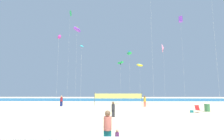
# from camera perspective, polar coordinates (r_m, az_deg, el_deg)

# --- Properties ---
(ground_plane) EXTENTS (120.00, 120.00, 0.00)m
(ground_plane) POSITION_cam_1_polar(r_m,az_deg,el_deg) (18.89, 2.70, -15.29)
(ground_plane) COLOR beige
(ocean_band) EXTENTS (120.00, 20.00, 0.01)m
(ocean_band) POSITION_cam_1_polar(r_m,az_deg,el_deg) (53.87, 1.77, -10.23)
(ocean_band) COLOR #1E6B99
(ocean_band) RESTS_ON ground
(mother_figure) EXTENTS (0.38, 0.38, 1.66)m
(mother_figure) POSITION_cam_1_polar(r_m,az_deg,el_deg) (8.16, -1.55, -19.30)
(mother_figure) COLOR #19727A
(mother_figure) RESTS_ON ground
(toddler_figure) EXTENTS (0.19, 0.19, 0.82)m
(toddler_figure) POSITION_cam_1_polar(r_m,az_deg,el_deg) (8.14, 1.81, -22.57)
(toddler_figure) COLOR navy
(toddler_figure) RESTS_ON ground
(beachgoer_maroon_shirt) EXTENTS (0.43, 0.43, 1.86)m
(beachgoer_maroon_shirt) POSITION_cam_1_polar(r_m,az_deg,el_deg) (30.56, -17.21, -10.12)
(beachgoer_maroon_shirt) COLOR navy
(beachgoer_maroon_shirt) RESTS_ON ground
(beachgoer_mustard_shirt) EXTENTS (0.43, 0.43, 1.87)m
(beachgoer_mustard_shirt) POSITION_cam_1_polar(r_m,az_deg,el_deg) (28.93, 11.33, -10.46)
(beachgoer_mustard_shirt) COLOR #EA7260
(beachgoer_mustard_shirt) RESTS_ON ground
(beachgoer_charcoal_shirt) EXTENTS (0.35, 0.35, 1.54)m
(beachgoer_charcoal_shirt) POSITION_cam_1_polar(r_m,az_deg,el_deg) (17.16, 0.44, -13.32)
(beachgoer_charcoal_shirt) COLOR #2D2D33
(beachgoer_charcoal_shirt) RESTS_ON ground
(folding_beach_chair) EXTENTS (0.52, 0.65, 0.89)m
(folding_beach_chair) POSITION_cam_1_polar(r_m,az_deg,el_deg) (23.22, 27.66, -11.84)
(folding_beach_chair) COLOR red
(folding_beach_chair) RESTS_ON ground
(trash_barrel) EXTENTS (0.66, 0.66, 0.96)m
(trash_barrel) POSITION_cam_1_polar(r_m,az_deg,el_deg) (24.97, 30.21, -11.28)
(trash_barrel) COLOR #3F7F4C
(trash_barrel) RESTS_ON ground
(volleyball_net) EXTENTS (8.97, 0.23, 2.40)m
(volleyball_net) POSITION_cam_1_polar(r_m,az_deg,el_deg) (31.16, 2.17, -9.19)
(volleyball_net) COLOR #4C4C51
(volleyball_net) RESTS_ON ground
(beach_handbag) EXTENTS (0.37, 0.18, 0.30)m
(beach_handbag) POSITION_cam_1_polar(r_m,az_deg,el_deg) (22.78, 26.00, -12.84)
(beach_handbag) COLOR #19727A
(beach_handbag) RESTS_ON ground
(kite_yellow_inflatable) EXTENTS (1.57, 0.58, 9.11)m
(kite_yellow_inflatable) POSITION_cam_1_polar(r_m,az_deg,el_deg) (39.00, 9.62, 1.64)
(kite_yellow_inflatable) COLOR silver
(kite_yellow_inflatable) RESTS_ON ground
(kite_magenta_delta) EXTENTS (0.97, 0.59, 15.03)m
(kite_magenta_delta) POSITION_cam_1_polar(r_m,az_deg,el_deg) (38.55, -17.99, 10.94)
(kite_magenta_delta) COLOR silver
(kite_magenta_delta) RESTS_ON ground
(kite_green_inflatable) EXTENTS (1.26, 2.06, 10.77)m
(kite_green_inflatable) POSITION_cam_1_polar(r_m,az_deg,el_deg) (33.49, 6.05, 5.81)
(kite_green_inflatable) COLOR silver
(kite_green_inflatable) RESTS_ON ground
(kite_pink_delta) EXTENTS (0.94, 1.74, 11.82)m
(kite_pink_delta) POSITION_cam_1_polar(r_m,az_deg,el_deg) (33.70, 17.38, 7.25)
(kite_pink_delta) COLOR silver
(kite_pink_delta) RESTS_ON ground
(kite_green_tube) EXTENTS (1.28, 1.67, 9.38)m
(kite_green_tube) POSITION_cam_1_polar(r_m,az_deg,el_deg) (37.67, 2.97, 2.52)
(kite_green_tube) COLOR silver
(kite_green_tube) RESTS_ON ground
(kite_violet_inflatable) EXTENTS (1.53, 2.11, 14.97)m
(kite_violet_inflatable) POSITION_cam_1_polar(r_m,az_deg,el_deg) (33.17, -12.05, 13.62)
(kite_violet_inflatable) COLOR silver
(kite_violet_inflatable) RESTS_ON ground
(kite_green_delta) EXTENTS (0.35, 1.50, 22.74)m
(kite_green_delta) POSITION_cam_1_polar(r_m,az_deg,el_deg) (44.49, -14.38, 18.56)
(kite_green_delta) COLOR silver
(kite_green_delta) RESTS_ON ground
(kite_violet_box) EXTENTS (0.91, 0.91, 18.26)m
(kite_violet_box) POSITION_cam_1_polar(r_m,az_deg,el_deg) (38.90, 22.76, 15.93)
(kite_violet_box) COLOR silver
(kite_violet_box) RESTS_ON ground
(kite_cyan_diamond) EXTENTS (0.91, 0.90, 10.32)m
(kite_cyan_diamond) POSITION_cam_1_polar(r_m,az_deg,el_deg) (27.93, -10.43, 8.13)
(kite_cyan_diamond) COLOR silver
(kite_cyan_diamond) RESTS_ON ground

